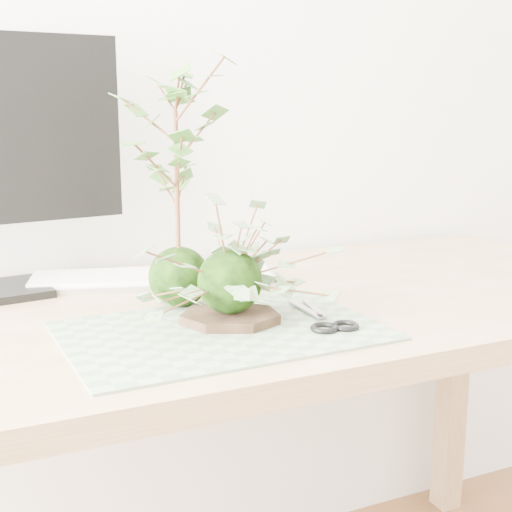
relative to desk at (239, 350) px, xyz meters
name	(u,v)px	position (x,y,z in m)	size (l,w,h in m)	color
desk	(239,350)	(0.00, 0.00, 0.00)	(1.60, 0.70, 0.74)	tan
cutting_mat	(222,331)	(-0.09, -0.14, 0.09)	(0.47, 0.31, 0.00)	#5D7259
stone_dish	(230,317)	(-0.06, -0.11, 0.10)	(0.16, 0.16, 0.01)	black
ivy_kokedama	(230,251)	(-0.06, -0.11, 0.20)	(0.35, 0.35, 0.20)	black
maple_kokedama	(176,127)	(-0.10, 0.02, 0.39)	(0.29, 0.29, 0.43)	black
keyboard	(153,278)	(-0.10, 0.19, 0.10)	(0.50, 0.27, 0.02)	#B7B7B7
scissors	(331,322)	(0.07, -0.19, 0.10)	(0.08, 0.18, 0.01)	#94949B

